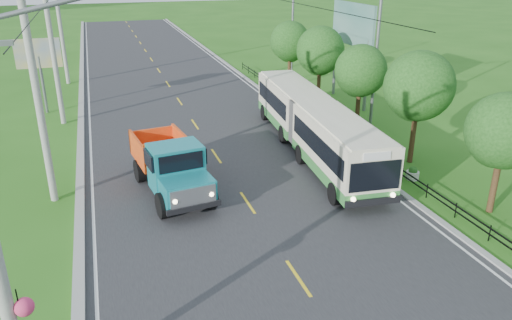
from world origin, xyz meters
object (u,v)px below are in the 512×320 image
streetlight_mid (374,52)px  planter_near (413,174)px  tree_third (418,89)px  planter_far (293,96)px  dump_truck (171,163)px  billboard_right (353,31)px  tree_fifth (320,53)px  streetlight_far (291,25)px  billboard_left (39,58)px  planter_mid (340,126)px  tree_fourth (360,73)px  tree_back (290,43)px  pole_near (37,91)px  bus (313,122)px  pole_far (61,24)px  tree_second (503,134)px  pole_mid (53,46)px

streetlight_mid → planter_near: streetlight_mid is taller
tree_third → planter_far: size_ratio=8.96×
dump_truck → billboard_right: bearing=30.0°
tree_third → tree_fifth: bearing=90.0°
streetlight_mid → planter_far: bearing=104.3°
streetlight_far → streetlight_mid: bearing=-90.0°
billboard_left → dump_truck: bearing=-67.8°
tree_third → billboard_right: bearing=78.4°
tree_third → tree_fifth: (-0.00, 12.00, -0.13)m
tree_third → planter_mid: 7.04m
tree_fourth → planter_mid: (-1.26, -0.14, -3.30)m
tree_back → planter_near: (-1.26, -20.14, -3.37)m
planter_far → billboard_right: 6.58m
planter_far → billboard_left: (-18.10, 2.00, 3.58)m
tree_fifth → dump_truck: tree_fifth is taller
pole_near → planter_far: pole_near is taller
streetlight_far → bus: streetlight_far is taller
pole_far → tree_second: pole_far is taller
planter_near → billboard_left: bearing=135.2°
pole_near → tree_third: (18.12, -0.86, -1.11)m
tree_second → tree_third: 6.02m
pole_far → pole_near: bearing=-90.0°
tree_fourth → streetlight_far: (0.79, 13.86, 1.32)m
tree_back → dump_truck: tree_back is taller
billboard_left → dump_truck: billboard_left is taller
streetlight_far → planter_mid: bearing=-98.3°
billboard_left → tree_fifth: bearing=-11.3°
pole_near → streetlight_mid: pole_near is taller
planter_mid → billboard_right: bearing=58.3°
dump_truck → tree_fourth: bearing=17.2°
pole_mid → planter_mid: (16.86, -7.00, -4.81)m
tree_back → billboard_right: bearing=-68.3°
billboard_right → dump_truck: billboard_right is taller
pole_near → billboard_left: size_ratio=1.92×
tree_fourth → streetlight_mid: 1.54m
tree_second → planter_far: bearing=93.6°
tree_fourth → tree_third: bearing=-90.0°
pole_near → pole_far: 24.00m
tree_third → billboard_left: tree_third is taller
tree_second → tree_fourth: (0.00, 12.00, 0.07)m
tree_fourth → streetlight_far: 13.94m
pole_near → tree_third: bearing=-2.7°
tree_third → streetlight_far: size_ratio=0.66×
tree_third → tree_back: tree_third is taller
tree_second → billboard_right: billboard_right is taller
tree_back → billboard_right: (2.44, -6.14, 1.69)m
tree_back → planter_mid: (-1.26, -12.14, -3.37)m
pole_far → tree_third: size_ratio=1.67×
tree_fifth → planter_near: tree_fifth is taller
tree_fourth → streetlight_far: streetlight_far is taller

